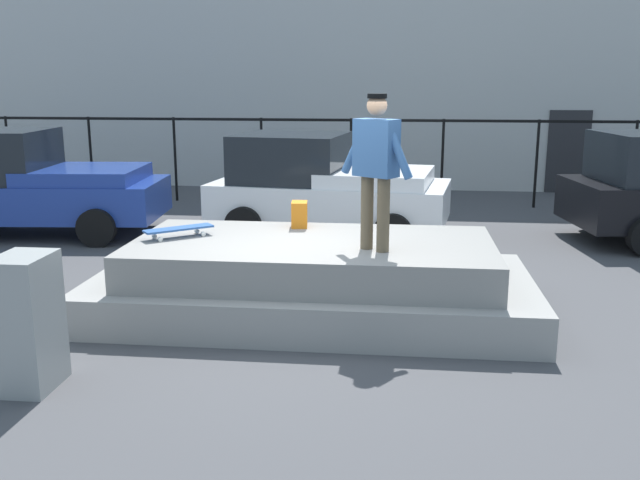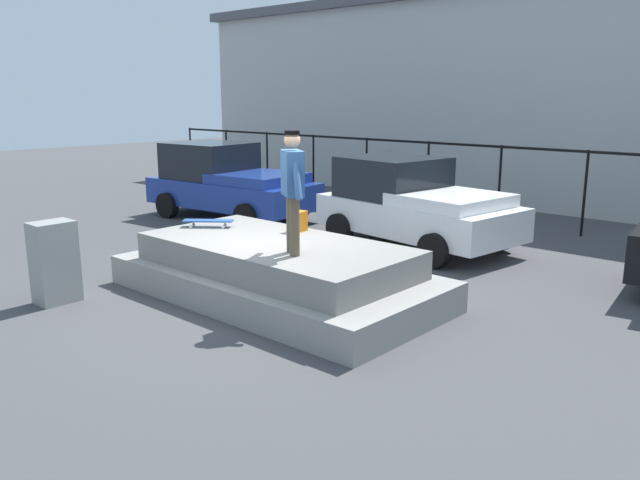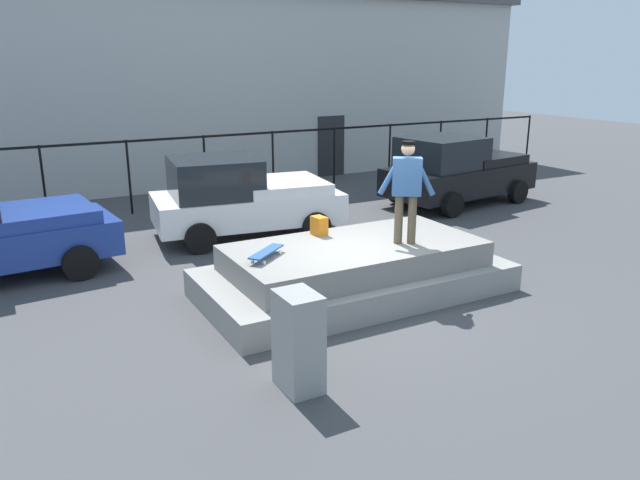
{
  "view_description": "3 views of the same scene",
  "coord_description": "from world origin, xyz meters",
  "px_view_note": "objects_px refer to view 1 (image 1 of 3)",
  "views": [
    {
      "loc": [
        1.05,
        -7.58,
        2.73
      ],
      "look_at": [
        0.0,
        1.78,
        0.56
      ],
      "focal_mm": 39.33,
      "sensor_mm": 36.0,
      "label": 1
    },
    {
      "loc": [
        6.84,
        -6.16,
        3.05
      ],
      "look_at": [
        -0.26,
        1.77,
        0.61
      ],
      "focal_mm": 35.7,
      "sensor_mm": 36.0,
      "label": 2
    },
    {
      "loc": [
        -5.2,
        -8.0,
        3.86
      ],
      "look_at": [
        0.09,
        1.64,
        0.61
      ],
      "focal_mm": 34.73,
      "sensor_mm": 36.0,
      "label": 3
    }
  ],
  "objects_px": {
    "car_blue_pickup_near": "(27,183)",
    "utility_box": "(28,322)",
    "skateboarder": "(376,161)",
    "backpack": "(299,214)",
    "skateboard": "(179,229)",
    "car_white_pickup_mid": "(323,186)"
  },
  "relations": [
    {
      "from": "skateboard",
      "to": "backpack",
      "type": "height_order",
      "value": "backpack"
    },
    {
      "from": "car_blue_pickup_near",
      "to": "skateboarder",
      "type": "bearing_deg",
      "value": -33.06
    },
    {
      "from": "skateboarder",
      "to": "skateboard",
      "type": "xyz_separation_m",
      "value": [
        -2.36,
        0.37,
        -0.89
      ]
    },
    {
      "from": "car_white_pickup_mid",
      "to": "skateboarder",
      "type": "bearing_deg",
      "value": -76.77
    },
    {
      "from": "skateboard",
      "to": "utility_box",
      "type": "height_order",
      "value": "utility_box"
    },
    {
      "from": "skateboarder",
      "to": "backpack",
      "type": "bearing_deg",
      "value": 131.31
    },
    {
      "from": "car_blue_pickup_near",
      "to": "utility_box",
      "type": "relative_size",
      "value": 3.69
    },
    {
      "from": "backpack",
      "to": "car_blue_pickup_near",
      "type": "bearing_deg",
      "value": 54.38
    },
    {
      "from": "backpack",
      "to": "car_white_pickup_mid",
      "type": "height_order",
      "value": "car_white_pickup_mid"
    },
    {
      "from": "backpack",
      "to": "car_white_pickup_mid",
      "type": "relative_size",
      "value": 0.08
    },
    {
      "from": "car_blue_pickup_near",
      "to": "skateboard",
      "type": "bearing_deg",
      "value": -43.33
    },
    {
      "from": "backpack",
      "to": "car_blue_pickup_near",
      "type": "height_order",
      "value": "car_blue_pickup_near"
    },
    {
      "from": "car_blue_pickup_near",
      "to": "car_white_pickup_mid",
      "type": "bearing_deg",
      "value": 5.31
    },
    {
      "from": "backpack",
      "to": "utility_box",
      "type": "bearing_deg",
      "value": 141.11
    },
    {
      "from": "car_blue_pickup_near",
      "to": "utility_box",
      "type": "height_order",
      "value": "car_blue_pickup_near"
    },
    {
      "from": "car_white_pickup_mid",
      "to": "car_blue_pickup_near",
      "type": "bearing_deg",
      "value": -174.69
    },
    {
      "from": "skateboard",
      "to": "utility_box",
      "type": "xyz_separation_m",
      "value": [
        -0.65,
        -2.38,
        -0.36
      ]
    },
    {
      "from": "skateboard",
      "to": "utility_box",
      "type": "bearing_deg",
      "value": -105.3
    },
    {
      "from": "skateboard",
      "to": "backpack",
      "type": "xyz_separation_m",
      "value": [
        1.35,
        0.77,
        0.06
      ]
    },
    {
      "from": "car_blue_pickup_near",
      "to": "utility_box",
      "type": "bearing_deg",
      "value": -61.52
    },
    {
      "from": "skateboarder",
      "to": "car_white_pickup_mid",
      "type": "xyz_separation_m",
      "value": [
        -1.08,
        4.61,
        -0.98
      ]
    },
    {
      "from": "car_blue_pickup_near",
      "to": "utility_box",
      "type": "xyz_separation_m",
      "value": [
        3.32,
        -6.13,
        -0.3
      ]
    }
  ]
}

